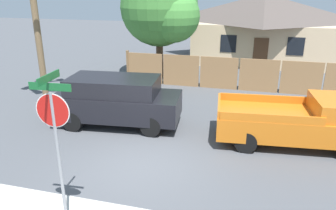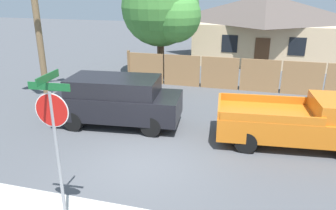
% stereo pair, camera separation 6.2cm
% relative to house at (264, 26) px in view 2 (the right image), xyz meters
% --- Properties ---
extents(ground_plane, '(80.00, 80.00, 0.00)m').
position_rel_house_xyz_m(ground_plane, '(-3.38, -16.45, -2.36)').
color(ground_plane, '#4C4F54').
extents(wooden_fence, '(14.08, 0.12, 1.75)m').
position_rel_house_xyz_m(wooden_fence, '(-0.05, -8.12, -1.54)').
color(wooden_fence, '#997047').
rests_on(wooden_fence, ground).
extents(house, '(9.74, 7.12, 4.56)m').
position_rel_house_xyz_m(house, '(0.00, 0.00, 0.00)').
color(house, beige).
rests_on(house, ground).
extents(oak_tree, '(4.51, 4.30, 6.10)m').
position_rel_house_xyz_m(oak_tree, '(-5.44, -6.76, 1.49)').
color(oak_tree, brown).
rests_on(oak_tree, ground).
extents(red_suv, '(4.87, 2.38, 1.86)m').
position_rel_house_xyz_m(red_suv, '(-5.23, -13.85, -1.36)').
color(red_suv, black).
rests_on(red_suv, ground).
extents(orange_pickup, '(5.14, 2.50, 1.66)m').
position_rel_house_xyz_m(orange_pickup, '(1.27, -13.83, -1.54)').
color(orange_pickup, orange).
rests_on(orange_pickup, ground).
extents(stop_sign, '(0.88, 0.79, 3.46)m').
position_rel_house_xyz_m(stop_sign, '(-4.10, -19.37, -0.01)').
color(stop_sign, gray).
rests_on(stop_sign, ground).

